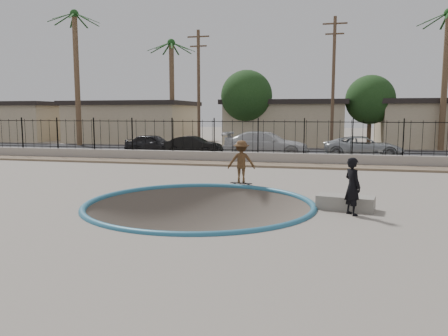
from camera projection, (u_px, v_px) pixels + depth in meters
name	position (u px, v px, depth m)	size (l,w,h in m)	color
ground	(262.00, 178.00, 25.97)	(120.00, 120.00, 2.20)	slate
bowl_pit	(200.00, 204.00, 13.29)	(6.84, 6.84, 1.80)	#51463E
coping_ring	(200.00, 204.00, 13.29)	(7.04, 7.04, 0.20)	#296785
rock_strip	(255.00, 165.00, 23.12)	(42.00, 1.60, 0.11)	#866E58
retaining_wall	(258.00, 158.00, 24.15)	(42.00, 0.45, 0.60)	gray
fence	(258.00, 136.00, 24.00)	(40.00, 0.04, 1.80)	black
street	(273.00, 152.00, 30.66)	(90.00, 8.00, 0.04)	black
house_west_far	(20.00, 121.00, 46.02)	(10.60, 8.60, 3.90)	tan
house_west	(133.00, 121.00, 43.03)	(11.60, 8.60, 3.90)	tan
house_center	(286.00, 122.00, 39.58)	(10.60, 8.60, 3.90)	tan
palm_left	(76.00, 51.00, 36.47)	(2.30, 2.30, 11.30)	brown
palm_mid	(172.00, 69.00, 38.88)	(2.30, 2.30, 9.30)	brown
palm_right	(447.00, 50.00, 31.81)	(2.30, 2.30, 10.30)	brown
utility_pole_left	(199.00, 88.00, 33.38)	(1.70, 0.24, 9.00)	#473323
utility_pole_mid	(333.00, 82.00, 31.05)	(1.70, 0.24, 9.50)	#473323
street_tree_left	(247.00, 96.00, 36.62)	(4.32, 4.32, 6.36)	#473323
street_tree_mid	(370.00, 100.00, 35.33)	(3.96, 3.96, 5.83)	#473323
skater	(241.00, 164.00, 16.84)	(1.05, 0.60, 1.63)	brown
skateboard	(241.00, 183.00, 16.94)	(0.88, 0.35, 0.07)	black
videographer	(353.00, 186.00, 11.84)	(0.58, 0.38, 1.58)	black
concrete_ledge	(346.00, 203.00, 12.59)	(1.60, 0.70, 0.40)	gray
car_a	(153.00, 144.00, 29.73)	(1.55, 3.85, 1.31)	black
car_b	(194.00, 146.00, 28.58)	(1.30, 3.72, 1.22)	black
car_c	(266.00, 144.00, 27.59)	(2.21, 5.43, 1.57)	#B8B9BB
car_d	(364.00, 147.00, 26.71)	(2.20, 4.77, 1.32)	#9BA0A4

